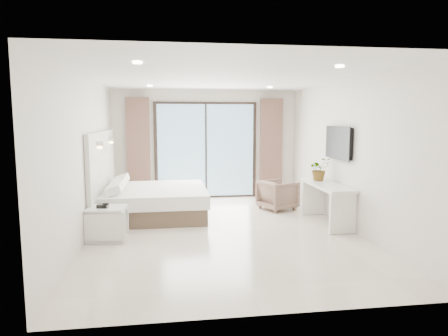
# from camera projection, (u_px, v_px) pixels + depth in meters

# --- Properties ---
(ground) EXTENTS (6.20, 6.20, 0.00)m
(ground) POSITION_uv_depth(u_px,v_px,m) (223.00, 231.00, 7.14)
(ground) COLOR beige
(ground) RESTS_ON ground
(room_shell) EXTENTS (4.62, 6.22, 2.72)m
(room_shell) POSITION_uv_depth(u_px,v_px,m) (206.00, 140.00, 7.79)
(room_shell) COLOR silver
(room_shell) RESTS_ON ground
(bed) EXTENTS (2.10, 2.00, 0.73)m
(bed) POSITION_uv_depth(u_px,v_px,m) (153.00, 201.00, 8.19)
(bed) COLOR brown
(bed) RESTS_ON ground
(nightstand) EXTENTS (0.66, 0.57, 0.55)m
(nightstand) POSITION_uv_depth(u_px,v_px,m) (107.00, 224.00, 6.59)
(nightstand) COLOR white
(nightstand) RESTS_ON ground
(phone) EXTENTS (0.19, 0.16, 0.06)m
(phone) POSITION_uv_depth(u_px,v_px,m) (103.00, 206.00, 6.51)
(phone) COLOR black
(phone) RESTS_ON nightstand
(console_desk) EXTENTS (0.49, 1.57, 0.77)m
(console_desk) POSITION_uv_depth(u_px,v_px,m) (327.00, 195.00, 7.59)
(console_desk) COLOR white
(console_desk) RESTS_ON ground
(plant) EXTENTS (0.47, 0.51, 0.36)m
(plant) POSITION_uv_depth(u_px,v_px,m) (319.00, 172.00, 7.96)
(plant) COLOR #33662D
(plant) RESTS_ON console_desk
(armchair) EXTENTS (0.87, 0.90, 0.71)m
(armchair) POSITION_uv_depth(u_px,v_px,m) (278.00, 193.00, 8.80)
(armchair) COLOR #8C6C5B
(armchair) RESTS_ON ground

